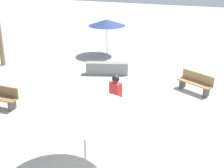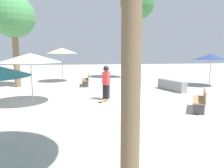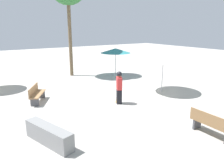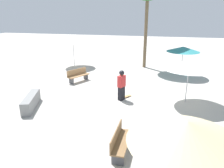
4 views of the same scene
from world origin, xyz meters
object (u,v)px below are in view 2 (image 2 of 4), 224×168
(concrete_ledge, at_px, (172,85))
(shade_umbrella_tan, at_px, (62,51))
(skateboard, at_px, (104,100))
(palm_tree_center_right, at_px, (137,3))
(skater_main, at_px, (106,82))
(shade_umbrella_white, at_px, (31,58))
(bench_far, at_px, (86,80))
(shade_umbrella_navy, at_px, (211,57))
(bench_near, at_px, (201,100))
(palm_tree_right, at_px, (14,17))

(concrete_ledge, xyz_separation_m, shade_umbrella_tan, (-4.88, -6.68, 2.07))
(skateboard, height_order, palm_tree_center_right, palm_tree_center_right)
(skater_main, bearing_deg, shade_umbrella_white, -58.08)
(shade_umbrella_tan, bearing_deg, bench_far, 36.80)
(skater_main, relative_size, shade_umbrella_navy, 0.75)
(palm_tree_center_right, bearing_deg, bench_far, -52.76)
(bench_near, bearing_deg, shade_umbrella_white, 101.70)
(concrete_ledge, distance_m, shade_umbrella_navy, 3.86)
(bench_near, bearing_deg, skateboard, 88.32)
(skateboard, xyz_separation_m, bench_far, (-4.87, -0.65, 0.37))
(bench_near, height_order, shade_umbrella_tan, shade_umbrella_tan)
(skater_main, bearing_deg, concrete_ledge, 141.32)
(bench_far, bearing_deg, bench_near, -147.46)
(skateboard, xyz_separation_m, concrete_ledge, (-2.28, 4.32, 0.25))
(shade_umbrella_tan, bearing_deg, concrete_ledge, 53.89)
(skater_main, height_order, palm_tree_center_right, palm_tree_center_right)
(shade_umbrella_tan, bearing_deg, shade_umbrella_white, -6.43)
(shade_umbrella_white, height_order, shade_umbrella_tan, shade_umbrella_tan)
(bench_far, height_order, shade_umbrella_tan, shade_umbrella_tan)
(concrete_ledge, relative_size, shade_umbrella_white, 0.81)
(concrete_ledge, height_order, bench_far, bench_far)
(concrete_ledge, bearing_deg, shade_umbrella_navy, 111.36)
(skateboard, distance_m, concrete_ledge, 4.89)
(concrete_ledge, height_order, palm_tree_center_right, palm_tree_center_right)
(shade_umbrella_white, relative_size, palm_tree_center_right, 0.34)
(skater_main, height_order, concrete_ledge, skater_main)
(shade_umbrella_white, height_order, palm_tree_center_right, palm_tree_center_right)
(skateboard, xyz_separation_m, shade_umbrella_white, (0.00, -3.17, 1.97))
(bench_near, bearing_deg, shade_umbrella_navy, -5.82)
(shade_umbrella_tan, bearing_deg, palm_tree_right, -52.83)
(shade_umbrella_white, xyz_separation_m, palm_tree_center_right, (-8.18, 6.88, 4.19))
(bench_near, xyz_separation_m, palm_tree_center_right, (-10.32, 0.15, 5.80))
(shade_umbrella_tan, height_order, palm_tree_right, palm_tree_right)
(bench_near, xyz_separation_m, palm_tree_right, (-7.22, -8.67, 4.00))
(skater_main, distance_m, concrete_ledge, 4.64)
(skater_main, relative_size, palm_tree_center_right, 0.21)
(palm_tree_center_right, bearing_deg, concrete_ledge, 5.87)
(concrete_ledge, relative_size, bench_far, 1.32)
(shade_umbrella_white, height_order, shade_umbrella_navy, shade_umbrella_white)
(bench_far, relative_size, shade_umbrella_tan, 0.62)
(bench_near, height_order, palm_tree_center_right, palm_tree_center_right)
(skater_main, xyz_separation_m, bench_near, (2.47, 3.41, -0.46))
(shade_umbrella_navy, bearing_deg, bench_far, -99.09)
(skateboard, distance_m, palm_tree_right, 8.42)
(concrete_ledge, height_order, shade_umbrella_navy, shade_umbrella_navy)
(skater_main, bearing_deg, bench_near, 80.35)
(concrete_ledge, xyz_separation_m, bench_far, (-2.59, -4.97, 0.12))
(shade_umbrella_tan, distance_m, palm_tree_center_right, 7.27)
(skater_main, distance_m, shade_umbrella_tan, 7.43)
(skater_main, distance_m, shade_umbrella_white, 3.53)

